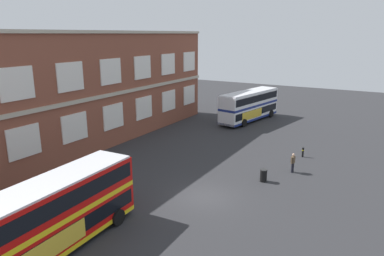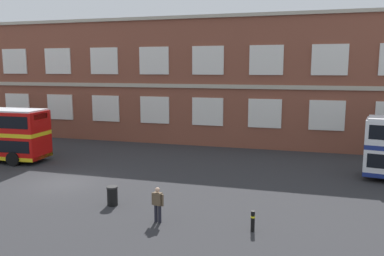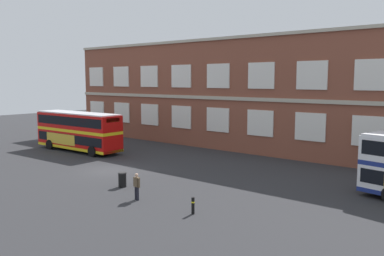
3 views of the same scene
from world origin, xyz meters
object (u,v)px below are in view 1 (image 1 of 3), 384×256
(double_decker_near, at_px, (51,216))
(station_litter_bin, at_px, (263,175))
(waiting_passenger, at_px, (293,162))
(double_decker_middle, at_px, (249,105))
(safety_bollard_east, at_px, (303,152))

(double_decker_near, relative_size, station_litter_bin, 10.77)
(waiting_passenger, height_order, station_litter_bin, waiting_passenger)
(double_decker_near, height_order, double_decker_middle, same)
(station_litter_bin, distance_m, safety_bollard_east, 7.70)
(double_decker_near, distance_m, station_litter_bin, 16.46)
(waiting_passenger, relative_size, station_litter_bin, 1.65)
(double_decker_near, bearing_deg, double_decker_middle, 3.14)
(double_decker_near, bearing_deg, station_litter_bin, -24.29)
(safety_bollard_east, bearing_deg, station_litter_bin, 169.97)
(double_decker_near, xyz_separation_m, waiting_passenger, (18.07, -8.25, -1.22))
(waiting_passenger, xyz_separation_m, safety_bollard_east, (4.44, 0.17, -0.44))
(double_decker_middle, relative_size, safety_bollard_east, 11.88)
(double_decker_middle, relative_size, station_litter_bin, 10.95)
(waiting_passenger, relative_size, safety_bollard_east, 1.79)
(station_litter_bin, bearing_deg, waiting_passenger, -25.64)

